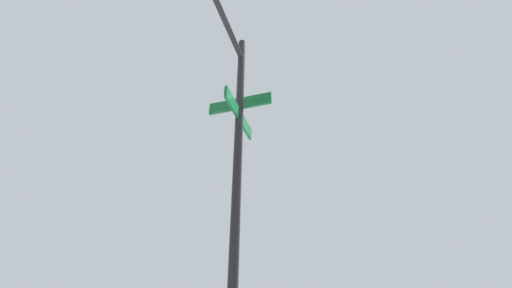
# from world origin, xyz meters

# --- Properties ---
(traffic_signal_near) EXTENTS (2.35, 2.54, 5.36)m
(traffic_signal_near) POSITION_xyz_m (-6.40, -6.15, 3.78)
(traffic_signal_near) COLOR black
(traffic_signal_near) RESTS_ON ground_plane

